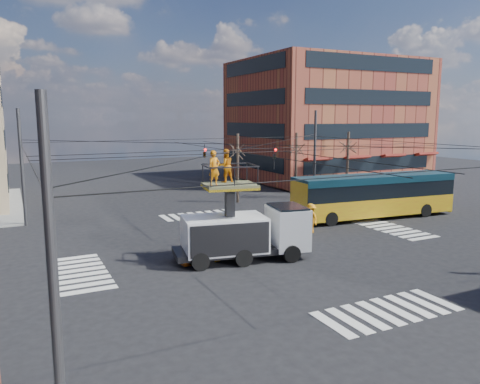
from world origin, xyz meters
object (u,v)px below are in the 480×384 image
traffic_cone (186,258)px  worker_ground (215,244)px  flagger (311,218)px  city_bus (374,195)px  utility_truck (245,223)px

traffic_cone → worker_ground: 1.70m
worker_ground → flagger: flagger is taller
city_bus → flagger: (-6.84, -1.75, -0.77)m
flagger → traffic_cone: bearing=-74.4°
utility_truck → worker_ground: 1.88m
traffic_cone → worker_ground: worker_ground is taller
city_bus → flagger: 7.10m
worker_ground → city_bus: bearing=-79.6°
worker_ground → traffic_cone: bearing=83.9°
worker_ground → utility_truck: bearing=-110.0°
utility_truck → flagger: size_ratio=3.81×
traffic_cone → flagger: 9.96m
utility_truck → flagger: bearing=36.7°
traffic_cone → flagger: (9.53, 2.84, 0.60)m
utility_truck → city_bus: bearing=30.7°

